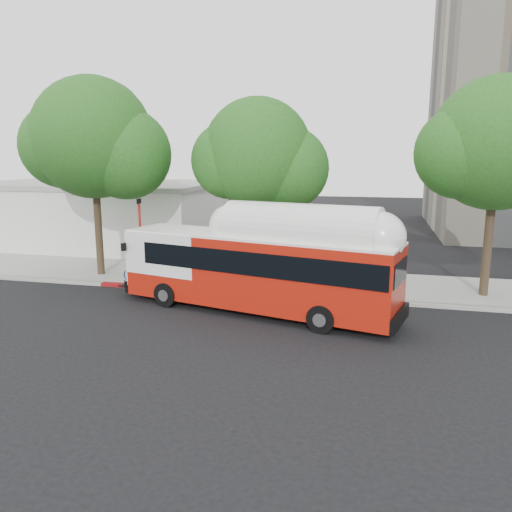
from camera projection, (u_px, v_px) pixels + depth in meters
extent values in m
plane|color=black|center=(246.00, 326.00, 17.93)|extent=(120.00, 120.00, 0.00)
cube|color=gray|center=(280.00, 280.00, 24.11)|extent=(60.00, 5.00, 0.15)
cube|color=gray|center=(269.00, 295.00, 21.63)|extent=(60.00, 0.30, 0.15)
cube|color=maroon|center=(203.00, 290.00, 22.32)|extent=(10.00, 0.32, 0.16)
cylinder|color=#2D2116|center=(98.00, 217.00, 24.63)|extent=(0.36, 0.36, 6.08)
sphere|color=#244A15|center=(93.00, 138.00, 23.88)|extent=(5.80, 5.80, 5.80)
sphere|color=#244A15|center=(126.00, 154.00, 23.86)|extent=(4.35, 4.35, 4.35)
cylinder|color=#2D2116|center=(257.00, 227.00, 23.34)|extent=(0.36, 0.36, 5.44)
sphere|color=#244A15|center=(257.00, 153.00, 22.67)|extent=(5.00, 5.00, 5.00)
sphere|color=#244A15|center=(288.00, 168.00, 22.68)|extent=(3.75, 3.75, 3.75)
cylinder|color=#2D2116|center=(489.00, 232.00, 20.83)|extent=(0.36, 0.36, 5.76)
sphere|color=#244A15|center=(497.00, 144.00, 20.12)|extent=(5.40, 5.40, 5.40)
cube|color=silver|center=(100.00, 215.00, 34.08)|extent=(16.00, 10.00, 4.00)
cube|color=gray|center=(98.00, 184.00, 33.67)|extent=(16.20, 10.20, 0.30)
cube|color=#A4180B|center=(256.00, 271.00, 19.22)|extent=(11.12, 4.91, 2.63)
cube|color=black|center=(267.00, 258.00, 18.90)|extent=(10.08, 4.70, 0.86)
cube|color=white|center=(256.00, 236.00, 18.95)|extent=(11.11, 4.84, 0.09)
cube|color=white|center=(300.00, 234.00, 18.08)|extent=(6.07, 3.16, 0.50)
cube|color=black|center=(138.00, 283.00, 22.13)|extent=(1.10, 1.76, 0.05)
imported|color=navy|center=(137.00, 273.00, 22.05)|extent=(0.90, 1.64, 0.82)
cylinder|color=#AB1C12|center=(141.00, 245.00, 23.24)|extent=(0.12, 0.12, 3.85)
cube|color=black|center=(139.00, 201.00, 22.84)|extent=(0.05, 0.39, 0.24)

